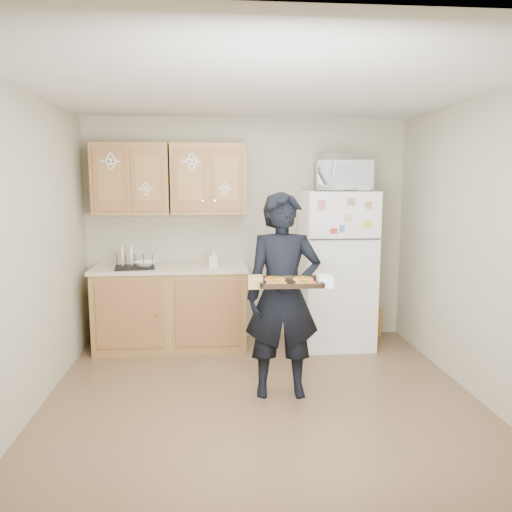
{
  "coord_description": "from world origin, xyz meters",
  "views": [
    {
      "loc": [
        -0.39,
        -3.86,
        1.81
      ],
      "look_at": [
        -0.02,
        0.45,
        1.15
      ],
      "focal_mm": 35.0,
      "sensor_mm": 36.0,
      "label": 1
    }
  ],
  "objects_px": {
    "person": "(283,296)",
    "dish_rack": "(135,261)",
    "baking_tray": "(290,283)",
    "microwave": "(343,176)",
    "refrigerator": "(336,269)"
  },
  "relations": [
    {
      "from": "baking_tray",
      "to": "microwave",
      "type": "height_order",
      "value": "microwave"
    },
    {
      "from": "refrigerator",
      "to": "microwave",
      "type": "distance_m",
      "value": 1.01
    },
    {
      "from": "person",
      "to": "dish_rack",
      "type": "distance_m",
      "value": 1.86
    },
    {
      "from": "person",
      "to": "dish_rack",
      "type": "xyz_separation_m",
      "value": [
        -1.4,
        1.22,
        0.12
      ]
    },
    {
      "from": "baking_tray",
      "to": "dish_rack",
      "type": "relative_size",
      "value": 1.19
    },
    {
      "from": "dish_rack",
      "to": "baking_tray",
      "type": "bearing_deg",
      "value": -47.27
    },
    {
      "from": "microwave",
      "to": "person",
      "type": "bearing_deg",
      "value": -118.35
    },
    {
      "from": "person",
      "to": "microwave",
      "type": "height_order",
      "value": "microwave"
    },
    {
      "from": "refrigerator",
      "to": "dish_rack",
      "type": "height_order",
      "value": "refrigerator"
    },
    {
      "from": "baking_tray",
      "to": "dish_rack",
      "type": "bearing_deg",
      "value": 134.95
    },
    {
      "from": "baking_tray",
      "to": "refrigerator",
      "type": "bearing_deg",
      "value": 66.57
    },
    {
      "from": "person",
      "to": "microwave",
      "type": "distance_m",
      "value": 1.77
    },
    {
      "from": "refrigerator",
      "to": "microwave",
      "type": "height_order",
      "value": "microwave"
    },
    {
      "from": "refrigerator",
      "to": "baking_tray",
      "type": "relative_size",
      "value": 3.56
    },
    {
      "from": "baking_tray",
      "to": "person",
      "type": "bearing_deg",
      "value": 94.45
    }
  ]
}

